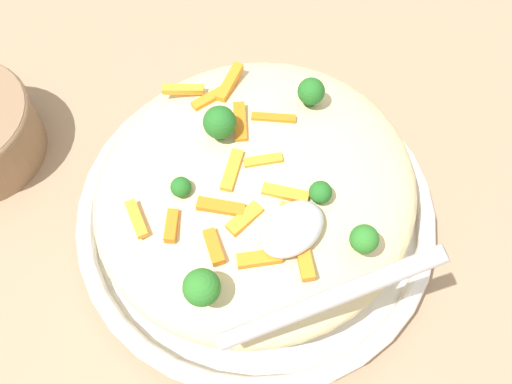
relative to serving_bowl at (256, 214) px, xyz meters
name	(u,v)px	position (x,y,z in m)	size (l,w,h in m)	color
ground_plane	(256,223)	(0.00, 0.00, -0.02)	(2.40, 2.40, 0.00)	#9E7F60
serving_bowl	(256,214)	(0.00, 0.00, 0.00)	(0.33, 0.33, 0.04)	white
pasta_mound	(256,189)	(0.00, 0.00, 0.05)	(0.29, 0.27, 0.07)	beige
carrot_piece_0	(264,161)	(-0.01, 0.00, 0.09)	(0.03, 0.01, 0.01)	orange
carrot_piece_1	(232,170)	(0.02, -0.01, 0.09)	(0.04, 0.01, 0.01)	orange
carrot_piece_2	(240,122)	(-0.02, -0.04, 0.09)	(0.04, 0.01, 0.01)	orange
carrot_piece_3	(209,99)	(-0.02, -0.08, 0.08)	(0.03, 0.01, 0.01)	orange
carrot_piece_4	(136,219)	(0.10, -0.03, 0.08)	(0.03, 0.01, 0.01)	orange
carrot_piece_5	(214,247)	(0.07, 0.03, 0.09)	(0.03, 0.01, 0.01)	orange
carrot_piece_6	(284,195)	(0.00, 0.03, 0.09)	(0.04, 0.01, 0.01)	orange
carrot_piece_7	(244,219)	(0.04, 0.03, 0.09)	(0.03, 0.01, 0.01)	orange
carrot_piece_8	(282,218)	(0.02, 0.05, 0.09)	(0.03, 0.01, 0.01)	orange
carrot_piece_9	(183,89)	(-0.01, -0.10, 0.08)	(0.04, 0.01, 0.01)	orange
carrot_piece_10	(305,262)	(0.03, 0.08, 0.08)	(0.03, 0.01, 0.01)	orange
carrot_piece_11	(273,118)	(-0.04, -0.03, 0.09)	(0.04, 0.01, 0.01)	orange
carrot_piece_12	(259,259)	(0.05, 0.06, 0.08)	(0.03, 0.01, 0.01)	orange
carrot_piece_13	(221,207)	(0.04, 0.01, 0.09)	(0.04, 0.01, 0.01)	orange
carrot_piece_14	(172,226)	(0.08, -0.01, 0.08)	(0.03, 0.01, 0.01)	orange
carrot_piece_15	(230,82)	(-0.04, -0.08, 0.08)	(0.04, 0.01, 0.01)	orange
broccoli_floret_0	(364,239)	(-0.01, 0.10, 0.09)	(0.02, 0.02, 0.03)	#296820
broccoli_floret_1	(202,288)	(0.10, 0.05, 0.10)	(0.03, 0.03, 0.03)	#296820
broccoli_floret_2	(320,192)	(-0.02, 0.05, 0.09)	(0.02, 0.02, 0.02)	#205B1C
broccoli_floret_3	(215,126)	(0.00, -0.04, 0.10)	(0.03, 0.03, 0.03)	#205B1C
broccoli_floret_4	(181,187)	(0.06, -0.02, 0.09)	(0.02, 0.02, 0.02)	#205B1C
broccoli_floret_5	(311,92)	(-0.08, -0.02, 0.10)	(0.02, 0.02, 0.03)	#205B1C
serving_spoon	(303,252)	(0.03, 0.08, 0.11)	(0.13, 0.12, 0.09)	#B7B7BC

